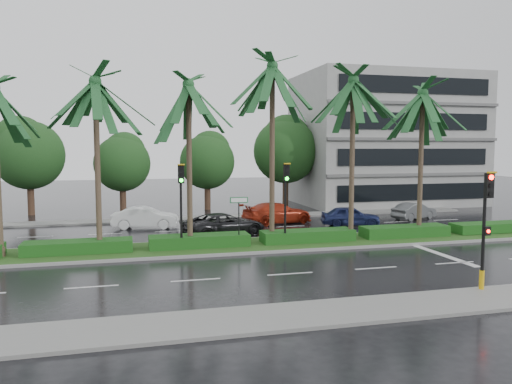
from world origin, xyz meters
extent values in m
plane|color=black|center=(0.00, 0.00, 0.00)|extent=(120.00, 120.00, 0.00)
cube|color=slate|center=(0.00, -10.20, 0.06)|extent=(40.00, 2.40, 0.12)
cube|color=slate|center=(0.00, 12.00, 0.06)|extent=(40.00, 2.00, 0.12)
cube|color=gray|center=(0.00, 1.00, 0.07)|extent=(36.00, 4.00, 0.14)
cube|color=#224B19|center=(0.00, 1.00, 0.14)|extent=(35.60, 3.70, 0.02)
cube|color=#144815|center=(-9.00, 1.00, 0.45)|extent=(5.20, 1.40, 0.60)
cube|color=#144815|center=(-3.00, 1.00, 0.45)|extent=(5.20, 1.40, 0.60)
cube|color=#144815|center=(3.00, 1.00, 0.45)|extent=(5.20, 1.40, 0.60)
cube|color=#144815|center=(9.00, 1.00, 0.45)|extent=(5.20, 1.40, 0.60)
cube|color=#144815|center=(15.00, 1.00, 0.45)|extent=(5.20, 1.40, 0.60)
cube|color=silver|center=(-12.00, 7.00, 0.01)|extent=(2.00, 0.12, 0.01)
cube|color=silver|center=(-8.00, -5.00, 0.01)|extent=(2.00, 0.12, 0.01)
cube|color=silver|center=(-8.00, 7.00, 0.01)|extent=(2.00, 0.12, 0.01)
cube|color=silver|center=(-4.00, -5.00, 0.01)|extent=(2.00, 0.12, 0.01)
cube|color=silver|center=(-4.00, 7.00, 0.01)|extent=(2.00, 0.12, 0.01)
cube|color=silver|center=(0.00, -5.00, 0.01)|extent=(2.00, 0.12, 0.01)
cube|color=silver|center=(0.00, 7.00, 0.01)|extent=(2.00, 0.12, 0.01)
cube|color=silver|center=(4.00, -5.00, 0.01)|extent=(2.00, 0.12, 0.01)
cube|color=silver|center=(4.00, 7.00, 0.01)|extent=(2.00, 0.12, 0.01)
cube|color=silver|center=(8.00, -5.00, 0.01)|extent=(2.00, 0.12, 0.01)
cube|color=silver|center=(8.00, 7.00, 0.01)|extent=(2.00, 0.12, 0.01)
cube|color=silver|center=(12.00, 7.00, 0.01)|extent=(2.00, 0.12, 0.01)
cube|color=silver|center=(16.00, 7.00, 0.01)|extent=(2.00, 0.12, 0.01)
cube|color=silver|center=(8.50, -3.00, 0.01)|extent=(0.40, 6.00, 0.01)
cylinder|color=#423426|center=(-12.50, 1.00, 0.37)|extent=(0.40, 0.40, 0.44)
cylinder|color=#423426|center=(-8.00, 1.10, 4.34)|extent=(0.28, 0.28, 8.39)
cylinder|color=#423426|center=(-8.00, 1.10, 0.37)|extent=(0.40, 0.40, 0.44)
cylinder|color=#423426|center=(-3.50, 0.90, 4.33)|extent=(0.28, 0.28, 8.35)
cylinder|color=#423426|center=(-3.50, 0.90, 0.37)|extent=(0.40, 0.40, 0.44)
cylinder|color=#423426|center=(1.00, 1.20, 4.90)|extent=(0.28, 0.28, 9.50)
cylinder|color=#423426|center=(1.00, 1.20, 0.37)|extent=(0.40, 0.40, 0.44)
cylinder|color=#423426|center=(5.50, 0.80, 4.57)|extent=(0.28, 0.28, 8.85)
cylinder|color=#423426|center=(5.50, 0.80, 0.37)|extent=(0.40, 0.40, 0.44)
cylinder|color=#423426|center=(10.00, 1.10, 4.30)|extent=(0.28, 0.28, 8.31)
cylinder|color=#423426|center=(10.00, 1.10, 0.37)|extent=(0.40, 0.40, 0.44)
cylinder|color=black|center=(6.00, -9.30, 1.82)|extent=(0.12, 0.12, 3.40)
cube|color=black|center=(6.00, -9.48, 3.97)|extent=(0.30, 0.18, 0.90)
cube|color=gold|center=(6.00, -9.60, 4.45)|extent=(0.34, 0.12, 0.06)
cylinder|color=#FF0C05|center=(6.00, -9.58, 4.27)|extent=(0.18, 0.04, 0.18)
cylinder|color=black|center=(6.00, -9.58, 3.97)|extent=(0.18, 0.04, 0.18)
cylinder|color=black|center=(6.00, -9.58, 3.67)|extent=(0.18, 0.04, 0.18)
cylinder|color=gold|center=(6.00, -9.30, 0.47)|extent=(0.18, 0.18, 0.70)
cube|color=black|center=(6.00, -9.46, 2.32)|extent=(0.22, 0.16, 0.32)
cylinder|color=#FF0C05|center=(6.00, -9.55, 2.32)|extent=(0.12, 0.03, 0.12)
cylinder|color=black|center=(-4.00, 0.40, 1.85)|extent=(0.12, 0.12, 3.40)
cube|color=black|center=(-4.00, 0.22, 4.00)|extent=(0.30, 0.18, 0.90)
cube|color=gold|center=(-4.00, 0.10, 4.48)|extent=(0.34, 0.12, 0.06)
cylinder|color=black|center=(-4.00, 0.12, 4.30)|extent=(0.18, 0.04, 0.18)
cylinder|color=black|center=(-4.00, 0.12, 4.00)|extent=(0.18, 0.04, 0.18)
cylinder|color=#0CE519|center=(-4.00, 0.12, 3.70)|extent=(0.18, 0.04, 0.18)
cylinder|color=black|center=(1.50, 0.40, 1.85)|extent=(0.12, 0.12, 3.40)
cube|color=black|center=(1.50, 0.22, 4.00)|extent=(0.30, 0.18, 0.90)
cube|color=gold|center=(1.50, 0.10, 4.48)|extent=(0.34, 0.12, 0.06)
cylinder|color=black|center=(1.50, 0.12, 4.30)|extent=(0.18, 0.04, 0.18)
cylinder|color=black|center=(1.50, 0.12, 4.00)|extent=(0.18, 0.04, 0.18)
cylinder|color=#0CE519|center=(1.50, 0.12, 3.70)|extent=(0.18, 0.04, 0.18)
cylinder|color=black|center=(-1.00, 0.50, 1.45)|extent=(0.06, 0.06, 2.60)
cube|color=#0C5926|center=(-1.00, 0.47, 2.60)|extent=(0.95, 0.04, 0.30)
cube|color=white|center=(-1.00, 0.45, 2.60)|extent=(0.85, 0.01, 0.22)
cylinder|color=#3B261A|center=(-14.00, 17.50, 1.31)|extent=(0.52, 0.52, 2.62)
sphere|color=#143616|center=(-14.00, 17.50, 4.71)|extent=(5.38, 5.38, 5.38)
sphere|color=#143616|center=(-14.00, 17.80, 5.76)|extent=(4.04, 4.04, 4.04)
cylinder|color=#3B261A|center=(-7.00, 17.50, 1.11)|extent=(0.52, 0.52, 2.22)
sphere|color=#143616|center=(-7.00, 17.50, 3.99)|extent=(4.56, 4.56, 4.56)
sphere|color=#143616|center=(-7.00, 17.80, 4.87)|extent=(3.42, 3.42, 3.42)
cylinder|color=#3B261A|center=(0.00, 17.50, 1.13)|extent=(0.52, 0.52, 2.27)
sphere|color=#143616|center=(0.00, 17.50, 4.08)|extent=(4.66, 4.66, 4.66)
sphere|color=#143616|center=(0.00, 17.80, 4.99)|extent=(3.50, 3.50, 3.50)
cylinder|color=#3B261A|center=(7.00, 17.50, 1.38)|extent=(0.52, 0.52, 2.76)
sphere|color=#143616|center=(7.00, 17.50, 4.97)|extent=(5.68, 5.68, 5.68)
sphere|color=#143616|center=(7.00, 17.80, 6.08)|extent=(4.26, 4.26, 4.26)
cylinder|color=#3B261A|center=(14.00, 17.50, 1.14)|extent=(0.52, 0.52, 2.28)
sphere|color=#143616|center=(14.00, 17.50, 4.11)|extent=(4.70, 4.70, 4.70)
sphere|color=#143616|center=(14.00, 17.80, 5.02)|extent=(3.52, 3.52, 3.52)
cube|color=gray|center=(17.00, 18.00, 6.00)|extent=(16.00, 10.00, 12.00)
imported|color=white|center=(-5.50, 8.67, 0.70)|extent=(2.16, 4.46, 1.41)
imported|color=black|center=(-1.00, 4.49, 0.70)|extent=(3.76, 5.50, 1.40)
imported|color=#A02611|center=(3.50, 8.47, 0.74)|extent=(3.20, 5.41, 1.47)
imported|color=navy|center=(8.00, 6.19, 0.67)|extent=(2.38, 4.18, 1.34)
imported|color=#4C4E50|center=(13.91, 7.89, 0.61)|extent=(2.53, 3.93, 1.22)
camera|label=1|loc=(-6.54, -24.66, 5.35)|focal=35.00mm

